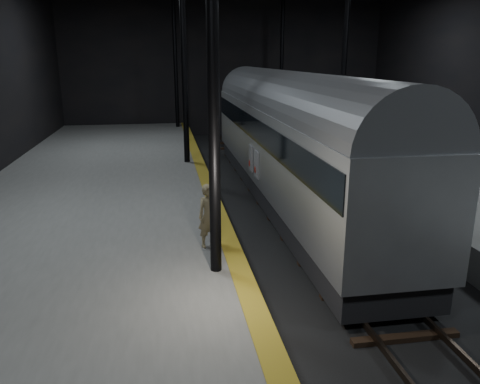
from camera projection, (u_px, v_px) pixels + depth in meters
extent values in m
plane|color=black|center=(316.00, 237.00, 15.63)|extent=(44.00, 44.00, 0.00)
cube|color=#575754|center=(81.00, 237.00, 14.31)|extent=(9.00, 43.80, 1.00)
cube|color=olive|center=(219.00, 214.00, 14.84)|extent=(0.50, 43.80, 0.01)
cube|color=#3F3328|center=(295.00, 234.00, 15.47)|extent=(0.08, 43.00, 0.14)
cube|color=#3F3328|center=(336.00, 231.00, 15.70)|extent=(0.08, 43.00, 0.14)
cube|color=black|center=(316.00, 236.00, 15.62)|extent=(2.40, 42.00, 0.12)
cylinder|color=black|center=(213.00, 47.00, 9.58)|extent=(0.26, 0.26, 10.00)
cylinder|color=black|center=(184.00, 53.00, 20.96)|extent=(0.26, 0.26, 10.00)
cylinder|color=black|center=(345.00, 53.00, 22.16)|extent=(0.26, 0.26, 10.00)
cylinder|color=black|center=(175.00, 54.00, 32.34)|extent=(0.26, 0.26, 10.00)
cylinder|color=black|center=(282.00, 55.00, 33.53)|extent=(0.26, 0.26, 10.00)
cube|color=#94969B|center=(287.00, 144.00, 18.67)|extent=(2.82, 19.42, 2.91)
cube|color=black|center=(286.00, 188.00, 19.18)|extent=(2.57, 19.03, 0.83)
cube|color=black|center=(288.00, 127.00, 18.49)|extent=(2.87, 19.13, 0.87)
cylinder|color=slate|center=(288.00, 107.00, 18.27)|extent=(2.76, 19.23, 2.76)
cube|color=black|center=(349.00, 266.00, 12.83)|extent=(1.75, 2.14, 0.34)
cube|color=black|center=(254.00, 161.00, 25.72)|extent=(1.75, 2.14, 0.34)
cube|color=silver|center=(257.00, 165.00, 17.69)|extent=(0.04, 0.73, 1.02)
cube|color=silver|center=(251.00, 158.00, 18.79)|extent=(0.04, 0.73, 1.02)
cylinder|color=#A62014|center=(255.00, 170.00, 17.92)|extent=(0.03, 0.25, 0.25)
cylinder|color=#A62014|center=(250.00, 163.00, 19.02)|extent=(0.03, 0.25, 0.25)
imported|color=#8E7D57|center=(209.00, 216.00, 12.10)|extent=(0.69, 0.54, 1.68)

